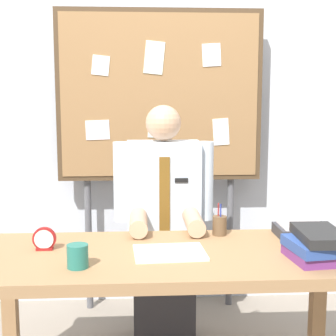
{
  "coord_description": "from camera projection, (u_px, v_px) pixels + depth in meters",
  "views": [
    {
      "loc": [
        -0.14,
        -2.12,
        1.41
      ],
      "look_at": [
        0.0,
        0.18,
        1.07
      ],
      "focal_mm": 53.49,
      "sensor_mm": 36.0,
      "label": 1
    }
  ],
  "objects": [
    {
      "name": "open_notebook",
      "position": [
        170.0,
        253.0,
        2.18
      ],
      "size": [
        0.32,
        0.26,
        0.01
      ],
      "primitive_type": "cube",
      "rotation": [
        0.0,
        0.0,
        0.06
      ],
      "color": "silver",
      "rests_on": "desk"
    },
    {
      "name": "person",
      "position": [
        164.0,
        236.0,
        2.8
      ],
      "size": [
        0.55,
        0.56,
        1.36
      ],
      "color": "#2D2D33",
      "rests_on": "ground_plane"
    },
    {
      "name": "desk",
      "position": [
        170.0,
        272.0,
        2.21
      ],
      "size": [
        1.69,
        0.72,
        0.72
      ],
      "color": "#9E754C",
      "rests_on": "ground_plane"
    },
    {
      "name": "coffee_mug",
      "position": [
        78.0,
        256.0,
        2.0
      ],
      "size": [
        0.09,
        0.09,
        0.1
      ],
      "primitive_type": "cylinder",
      "color": "#267266",
      "rests_on": "desk"
    },
    {
      "name": "back_wall",
      "position": [
        158.0,
        104.0,
        3.36
      ],
      "size": [
        6.4,
        0.08,
        2.7
      ],
      "primitive_type": "cube",
      "color": "silver",
      "rests_on": "ground_plane"
    },
    {
      "name": "desk_clock",
      "position": [
        44.0,
        240.0,
        2.23
      ],
      "size": [
        0.1,
        0.04,
        0.1
      ],
      "color": "maroon",
      "rests_on": "desk"
    },
    {
      "name": "book_stack",
      "position": [
        316.0,
        245.0,
        2.09
      ],
      "size": [
        0.24,
        0.3,
        0.13
      ],
      "color": "#72337F",
      "rests_on": "desk"
    },
    {
      "name": "pen_holder",
      "position": [
        220.0,
        225.0,
        2.47
      ],
      "size": [
        0.07,
        0.07,
        0.16
      ],
      "color": "brown",
      "rests_on": "desk"
    },
    {
      "name": "bulletin_board",
      "position": [
        160.0,
        100.0,
        3.15
      ],
      "size": [
        1.29,
        0.09,
        1.94
      ],
      "color": "#4C3823",
      "rests_on": "ground_plane"
    },
    {
      "name": "paper_tray",
      "position": [
        303.0,
        231.0,
        2.45
      ],
      "size": [
        0.26,
        0.2,
        0.06
      ],
      "color": "#333338",
      "rests_on": "desk"
    }
  ]
}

